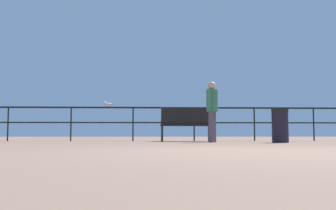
{
  "coord_description": "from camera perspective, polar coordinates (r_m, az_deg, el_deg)",
  "views": [
    {
      "loc": [
        -1.39,
        -4.54,
        0.21
      ],
      "look_at": [
        -0.85,
        7.0,
        1.09
      ],
      "focal_mm": 40.96,
      "sensor_mm": 36.0,
      "label": 1
    }
  ],
  "objects": [
    {
      "name": "ground_plane",
      "position": [
        4.76,
        14.43,
        -6.74
      ],
      "size": [
        60.0,
        60.0,
        0.0
      ],
      "primitive_type": "plane",
      "color": "#8A6954"
    },
    {
      "name": "pier_railing",
      "position": [
        12.14,
        3.9,
        -1.64
      ],
      "size": [
        19.3,
        0.05,
        1.07
      ],
      "color": "black",
      "rests_on": "ground_plane"
    },
    {
      "name": "bench_near_left",
      "position": [
        11.18,
        2.75,
        -2.62
      ],
      "size": [
        1.51,
        0.65,
        0.99
      ],
      "color": "black",
      "rests_on": "ground_plane"
    },
    {
      "name": "person_by_bench",
      "position": [
        10.04,
        6.59,
        -0.36
      ],
      "size": [
        0.31,
        0.45,
        1.58
      ],
      "color": "#534554",
      "rests_on": "ground_plane"
    },
    {
      "name": "seagull_on_rail",
      "position": [
        12.16,
        -9.0,
        0.11
      ],
      "size": [
        0.37,
        0.2,
        0.18
      ],
      "color": "silver",
      "rests_on": "pier_railing"
    },
    {
      "name": "trash_bin",
      "position": [
        9.94,
        16.33,
        -2.99
      ],
      "size": [
        0.43,
        0.43,
        0.84
      ],
      "color": "black",
      "rests_on": "ground_plane"
    }
  ]
}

